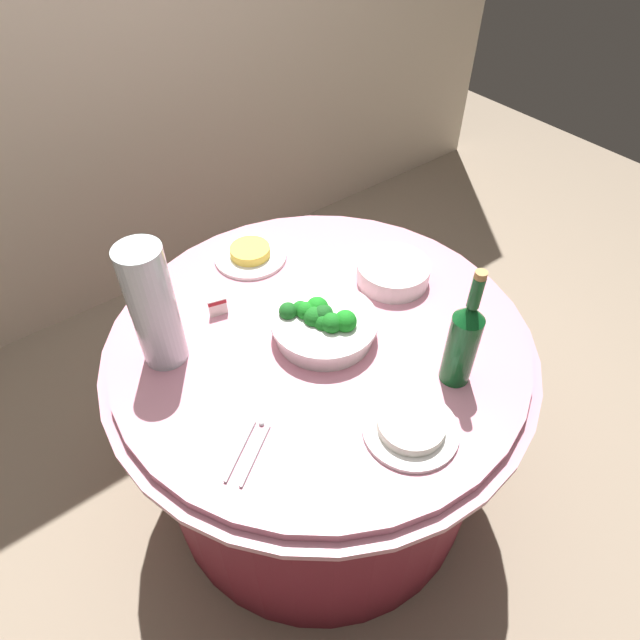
{
  "coord_description": "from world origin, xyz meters",
  "views": [
    {
      "loc": [
        -0.62,
        -0.8,
        1.8
      ],
      "look_at": [
        0.0,
        0.0,
        0.79
      ],
      "focal_mm": 30.95,
      "sensor_mm": 36.0,
      "label": 1
    }
  ],
  "objects": [
    {
      "name": "ground_plane",
      "position": [
        0.0,
        0.0,
        0.0
      ],
      "size": [
        6.0,
        6.0,
        0.0
      ],
      "primitive_type": "plane",
      "color": "gray"
    },
    {
      "name": "buffet_table",
      "position": [
        0.0,
        0.0,
        0.38
      ],
      "size": [
        1.16,
        1.16,
        0.74
      ],
      "color": "maroon",
      "rests_on": "ground_plane"
    },
    {
      "name": "broccoli_bowl",
      "position": [
        0.0,
        -0.01,
        0.78
      ],
      "size": [
        0.28,
        0.28,
        0.11
      ],
      "color": "white",
      "rests_on": "buffet_table"
    },
    {
      "name": "plate_stack",
      "position": [
        0.3,
        0.04,
        0.77
      ],
      "size": [
        0.21,
        0.21,
        0.06
      ],
      "color": "white",
      "rests_on": "buffet_table"
    },
    {
      "name": "wine_bottle",
      "position": [
        0.17,
        -0.32,
        0.87
      ],
      "size": [
        0.07,
        0.07,
        0.34
      ],
      "color": "#0F4E1F",
      "rests_on": "buffet_table"
    },
    {
      "name": "decorative_fruit_vase",
      "position": [
        -0.36,
        0.18,
        0.9
      ],
      "size": [
        0.11,
        0.11,
        0.34
      ],
      "color": "silver",
      "rests_on": "buffet_table"
    },
    {
      "name": "serving_tongs",
      "position": [
        -0.34,
        -0.19,
        0.74
      ],
      "size": [
        0.16,
        0.13,
        0.01
      ],
      "color": "silver",
      "rests_on": "buffet_table"
    },
    {
      "name": "food_plate_fried_egg",
      "position": [
        0.03,
        0.38,
        0.75
      ],
      "size": [
        0.22,
        0.22,
        0.04
      ],
      "color": "white",
      "rests_on": "buffet_table"
    },
    {
      "name": "food_plate_rice",
      "position": [
        -0.02,
        -0.37,
        0.76
      ],
      "size": [
        0.22,
        0.22,
        0.04
      ],
      "color": "white",
      "rests_on": "buffet_table"
    },
    {
      "name": "label_placard_front",
      "position": [
        -0.18,
        0.23,
        0.77
      ],
      "size": [
        0.05,
        0.02,
        0.05
      ],
      "color": "white",
      "rests_on": "buffet_table"
    }
  ]
}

